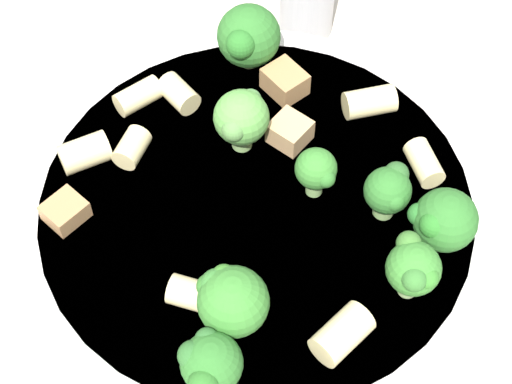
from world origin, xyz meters
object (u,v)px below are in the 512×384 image
Objects in this scene: broccoli_floret_5 at (443,220)px; rigatoni_7 at (424,163)px; broccoli_floret_2 at (248,38)px; broccoli_floret_4 at (316,169)px; broccoli_floret_7 at (389,191)px; broccoli_floret_1 at (242,118)px; broccoli_floret_3 at (231,299)px; chicken_chunk_1 at (65,211)px; rigatoni_3 at (132,148)px; rigatoni_6 at (179,94)px; broccoli_floret_0 at (414,269)px; pasta_bowl at (256,220)px; chicken_chunk_0 at (290,132)px; rigatoni_4 at (192,294)px; chicken_chunk_2 at (285,81)px; rigatoni_2 at (342,334)px; rigatoni_5 at (85,153)px; rigatoni_0 at (138,96)px; broccoli_floret_6 at (209,363)px.

broccoli_floret_5 reaches higher than rigatoni_7.
broccoli_floret_2 is at bearing -73.95° from broccoli_floret_5.
broccoli_floret_4 is at bearing -9.77° from rigatoni_7.
broccoli_floret_1 is at bearing -52.87° from broccoli_floret_7.
broccoli_floret_7 is 1.30× the size of rigatoni_7.
chicken_chunk_1 is at bearing -56.78° from broccoli_floret_3.
rigatoni_6 is (-0.04, -0.03, 0.00)m from rigatoni_3.
broccoli_floret_7 is at bearing -103.40° from broccoli_floret_0.
pasta_bowl is 11.21× the size of rigatoni_6.
broccoli_floret_2 is 0.16m from broccoli_floret_5.
broccoli_floret_5 is at bearing 130.55° from broccoli_floret_4.
broccoli_floret_4 is 0.04m from chicken_chunk_0.
broccoli_floret_7 is at bearing 102.16° from broccoli_floret_2.
rigatoni_3 is 0.05m from rigatoni_6.
rigatoni_3 is 0.09m from chicken_chunk_0.
pasta_bowl is at bearing -27.29° from broccoli_floret_7.
rigatoni_4 is (0.09, 0.04, -0.01)m from broccoli_floret_4.
broccoli_floret_0 is 0.18m from broccoli_floret_2.
broccoli_floret_2 is 1.01× the size of broccoli_floret_3.
chicken_chunk_0 is (-0.00, -0.04, -0.01)m from broccoli_floret_4.
broccoli_floret_2 reaches higher than chicken_chunk_2.
broccoli_floret_0 is 0.04m from broccoli_floret_5.
broccoli_floret_0 is at bearing 103.66° from broccoli_floret_4.
rigatoni_4 is at bearing -19.14° from broccoli_floret_0.
rigatoni_4 is (0.05, 0.04, 0.03)m from pasta_bowl.
chicken_chunk_1 is (0.05, 0.03, -0.00)m from rigatoni_3.
broccoli_floret_7 is 1.43× the size of rigatoni_4.
broccoli_floret_2 is 1.25× the size of broccoli_floret_7.
broccoli_floret_5 is 0.13m from rigatoni_4.
broccoli_floret_5 is 1.46× the size of rigatoni_7.
pasta_bowl is at bearing -85.54° from rigatoni_2.
rigatoni_7 and chicken_chunk_2 have the same top height.
rigatoni_6 reaches higher than chicken_chunk_1.
broccoli_floret_3 is at bearing -11.44° from broccoli_floret_0.
broccoli_floret_5 is 0.03m from broccoli_floret_7.
rigatoni_5 reaches higher than rigatoni_6.
rigatoni_0 and chicken_chunk_0 have the same top height.
rigatoni_2 is (0.00, 0.13, -0.02)m from broccoli_floret_1.
broccoli_floret_0 is at bearing 160.86° from rigatoni_4.
broccoli_floret_2 is 1.76× the size of chicken_chunk_2.
broccoli_floret_1 is 1.21× the size of broccoli_floret_7.
broccoli_floret_1 is 0.09m from rigatoni_5.
pasta_bowl is 0.05m from chicken_chunk_0.
rigatoni_6 is 0.10m from chicken_chunk_1.
rigatoni_5 is (0.02, -0.15, -0.01)m from broccoli_floret_6.
broccoli_floret_3 reaches higher than rigatoni_0.
broccoli_floret_7 is at bearing 127.13° from broccoli_floret_1.
rigatoni_3 is at bearing -35.60° from broccoli_floret_4.
rigatoni_4 is (0.10, -0.04, -0.02)m from broccoli_floret_0.
chicken_chunk_0 is (-0.09, 0.02, -0.00)m from rigatoni_3.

